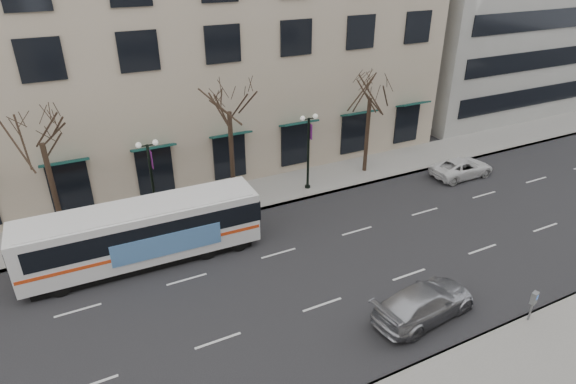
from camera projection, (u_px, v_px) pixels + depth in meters
ground at (299, 277)px, 23.74m from camera, size 160.00×160.00×0.00m
sidewalk_far at (302, 184)px, 32.86m from camera, size 80.00×4.00×0.15m
tree_far_left at (37, 125)px, 23.67m from camera, size 3.60×3.60×8.34m
tree_far_mid at (228, 96)px, 27.57m from camera, size 3.60×3.60×8.55m
tree_far_right at (371, 84)px, 31.80m from camera, size 3.60×3.60×8.06m
lamp_post_left at (152, 179)px, 26.91m from camera, size 1.22×0.45×5.21m
lamp_post_right at (308, 149)px, 30.91m from camera, size 1.22×0.45×5.21m
city_bus at (144, 232)px, 24.19m from camera, size 11.88×2.89×3.21m
silver_car at (425, 302)px, 20.94m from camera, size 5.31×2.64×1.48m
white_pickup at (462, 168)px, 33.84m from camera, size 4.65×2.18×1.29m
pay_station at (534, 300)px, 20.34m from camera, size 0.36×0.28×1.47m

